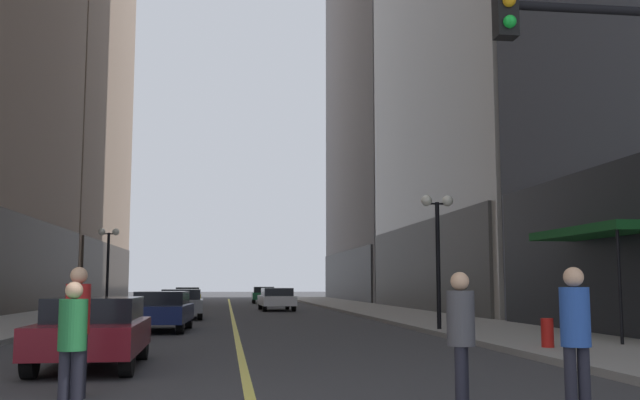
{
  "coord_description": "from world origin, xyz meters",
  "views": [
    {
      "loc": [
        -0.37,
        -5.51,
        1.59
      ],
      "look_at": [
        4.47,
        31.67,
        5.91
      ],
      "focal_mm": 40.74,
      "sensor_mm": 36.0,
      "label": 1
    }
  ],
  "objects_px": {
    "car_green": "(263,294)",
    "fire_hydrant_right": "(548,336)",
    "pedestrian_in_red_jacket": "(77,321)",
    "car_white": "(277,298)",
    "car_grey": "(181,303)",
    "pedestrian_with_orange_bag": "(461,332)",
    "pedestrian_in_green_parka": "(72,338)",
    "car_navy": "(162,309)",
    "pedestrian_in_blue_hoodie": "(576,331)",
    "street_lamp_right_mid": "(438,231)",
    "car_maroon": "(94,330)",
    "street_lamp_left_far": "(108,251)",
    "car_yellow": "(187,296)"
  },
  "relations": [
    {
      "from": "street_lamp_right_mid",
      "to": "car_maroon",
      "type": "bearing_deg",
      "value": -138.13
    },
    {
      "from": "car_maroon",
      "to": "car_white",
      "type": "distance_m",
      "value": 29.17
    },
    {
      "from": "car_maroon",
      "to": "pedestrian_with_orange_bag",
      "type": "bearing_deg",
      "value": -47.49
    },
    {
      "from": "pedestrian_in_green_parka",
      "to": "street_lamp_right_mid",
      "type": "bearing_deg",
      "value": 57.4
    },
    {
      "from": "pedestrian_in_red_jacket",
      "to": "car_maroon",
      "type": "bearing_deg",
      "value": 96.33
    },
    {
      "from": "pedestrian_in_blue_hoodie",
      "to": "street_lamp_right_mid",
      "type": "relative_size",
      "value": 0.4
    },
    {
      "from": "street_lamp_left_far",
      "to": "pedestrian_in_blue_hoodie",
      "type": "bearing_deg",
      "value": -71.83
    },
    {
      "from": "car_grey",
      "to": "pedestrian_with_orange_bag",
      "type": "distance_m",
      "value": 25.73
    },
    {
      "from": "car_navy",
      "to": "street_lamp_left_far",
      "type": "height_order",
      "value": "street_lamp_left_far"
    },
    {
      "from": "car_green",
      "to": "pedestrian_in_blue_hoodie",
      "type": "distance_m",
      "value": 50.73
    },
    {
      "from": "car_navy",
      "to": "pedestrian_in_green_parka",
      "type": "relative_size",
      "value": 2.73
    },
    {
      "from": "fire_hydrant_right",
      "to": "car_green",
      "type": "bearing_deg",
      "value": 95.6
    },
    {
      "from": "car_yellow",
      "to": "pedestrian_in_red_jacket",
      "type": "xyz_separation_m",
      "value": [
        0.5,
        -40.08,
        0.35
      ]
    },
    {
      "from": "car_navy",
      "to": "street_lamp_left_far",
      "type": "bearing_deg",
      "value": 106.14
    },
    {
      "from": "car_white",
      "to": "pedestrian_in_red_jacket",
      "type": "bearing_deg",
      "value": -98.89
    },
    {
      "from": "pedestrian_in_blue_hoodie",
      "to": "car_yellow",
      "type": "bearing_deg",
      "value": 98.76
    },
    {
      "from": "pedestrian_in_red_jacket",
      "to": "pedestrian_in_blue_hoodie",
      "type": "xyz_separation_m",
      "value": [
        6.07,
        -2.61,
        -0.03
      ]
    },
    {
      "from": "car_white",
      "to": "street_lamp_left_far",
      "type": "xyz_separation_m",
      "value": [
        -9.05,
        -4.35,
        2.54
      ]
    },
    {
      "from": "car_green",
      "to": "fire_hydrant_right",
      "type": "relative_size",
      "value": 5.34
    },
    {
      "from": "pedestrian_in_blue_hoodie",
      "to": "street_lamp_right_mid",
      "type": "xyz_separation_m",
      "value": [
        2.74,
        14.61,
        2.22
      ]
    },
    {
      "from": "car_yellow",
      "to": "pedestrian_in_blue_hoodie",
      "type": "distance_m",
      "value": 43.19
    },
    {
      "from": "pedestrian_in_red_jacket",
      "to": "pedestrian_in_green_parka",
      "type": "xyz_separation_m",
      "value": [
        0.23,
        -1.43,
        -0.14
      ]
    },
    {
      "from": "pedestrian_in_blue_hoodie",
      "to": "car_grey",
      "type": "bearing_deg",
      "value": 103.06
    },
    {
      "from": "car_navy",
      "to": "pedestrian_in_green_parka",
      "type": "bearing_deg",
      "value": -89.02
    },
    {
      "from": "car_navy",
      "to": "street_lamp_left_far",
      "type": "relative_size",
      "value": 0.99
    },
    {
      "from": "car_navy",
      "to": "street_lamp_left_far",
      "type": "xyz_separation_m",
      "value": [
        -3.94,
        13.61,
        2.54
      ]
    },
    {
      "from": "car_grey",
      "to": "pedestrian_in_green_parka",
      "type": "relative_size",
      "value": 2.9
    },
    {
      "from": "car_navy",
      "to": "car_grey",
      "type": "xyz_separation_m",
      "value": [
        0.13,
        8.79,
        0.0
      ]
    },
    {
      "from": "car_navy",
      "to": "street_lamp_right_mid",
      "type": "relative_size",
      "value": 0.99
    },
    {
      "from": "car_navy",
      "to": "car_green",
      "type": "xyz_separation_m",
      "value": [
        5.15,
        33.68,
        -0.0
      ]
    },
    {
      "from": "car_grey",
      "to": "pedestrian_in_red_jacket",
      "type": "relative_size",
      "value": 2.56
    },
    {
      "from": "car_white",
      "to": "fire_hydrant_right",
      "type": "relative_size",
      "value": 5.87
    },
    {
      "from": "car_maroon",
      "to": "street_lamp_left_far",
      "type": "relative_size",
      "value": 0.93
    },
    {
      "from": "car_navy",
      "to": "pedestrian_in_blue_hoodie",
      "type": "relative_size",
      "value": 2.47
    },
    {
      "from": "pedestrian_in_green_parka",
      "to": "car_green",
      "type": "bearing_deg",
      "value": 84.37
    },
    {
      "from": "car_maroon",
      "to": "car_green",
      "type": "bearing_deg",
      "value": 82.91
    },
    {
      "from": "car_white",
      "to": "pedestrian_in_blue_hoodie",
      "type": "bearing_deg",
      "value": -88.35
    },
    {
      "from": "car_navy",
      "to": "pedestrian_in_blue_hoodie",
      "type": "xyz_separation_m",
      "value": [
        6.12,
        -17.04,
        0.32
      ]
    },
    {
      "from": "car_maroon",
      "to": "pedestrian_in_green_parka",
      "type": "distance_m",
      "value": 5.2
    },
    {
      "from": "car_green",
      "to": "fire_hydrant_right",
      "type": "distance_m",
      "value": 43.1
    },
    {
      "from": "car_green",
      "to": "pedestrian_in_green_parka",
      "type": "xyz_separation_m",
      "value": [
        -4.88,
        -49.55,
        0.21
      ]
    },
    {
      "from": "pedestrian_in_red_jacket",
      "to": "car_green",
      "type": "bearing_deg",
      "value": 83.94
    },
    {
      "from": "car_grey",
      "to": "fire_hydrant_right",
      "type": "bearing_deg",
      "value": -62.83
    },
    {
      "from": "street_lamp_left_far",
      "to": "fire_hydrant_right",
      "type": "xyz_separation_m",
      "value": [
        13.3,
        -22.81,
        -2.86
      ]
    },
    {
      "from": "car_grey",
      "to": "pedestrian_in_red_jacket",
      "type": "xyz_separation_m",
      "value": [
        -0.08,
        -23.22,
        0.35
      ]
    },
    {
      "from": "car_grey",
      "to": "street_lamp_right_mid",
      "type": "relative_size",
      "value": 1.05
    },
    {
      "from": "car_navy",
      "to": "pedestrian_with_orange_bag",
      "type": "xyz_separation_m",
      "value": [
        4.93,
        -16.48,
        0.29
      ]
    },
    {
      "from": "car_maroon",
      "to": "street_lamp_left_far",
      "type": "distance_m",
      "value": 24.7
    },
    {
      "from": "pedestrian_in_blue_hoodie",
      "to": "street_lamp_right_mid",
      "type": "distance_m",
      "value": 15.03
    },
    {
      "from": "car_green",
      "to": "pedestrian_in_red_jacket",
      "type": "distance_m",
      "value": 48.38
    }
  ]
}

